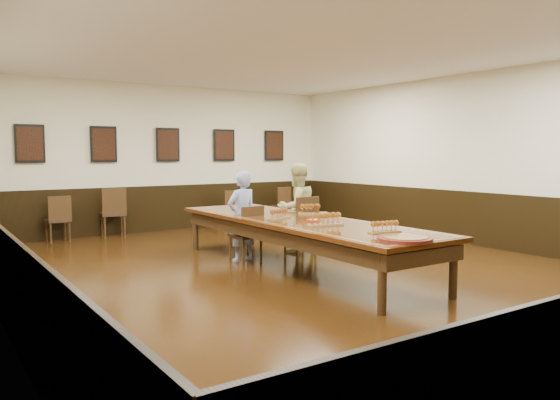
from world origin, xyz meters
TOP-DOWN VIEW (x-y plane):
  - floor at (0.00, 0.00)m, footprint 8.00×10.00m
  - ceiling at (0.00, 0.00)m, footprint 8.00×10.00m
  - wall_back at (0.00, 5.01)m, footprint 8.00×0.02m
  - wall_right at (4.01, 0.00)m, footprint 0.02×10.00m
  - chair_man at (-0.36, 0.94)m, footprint 0.47×0.50m
  - chair_woman at (0.82, 1.10)m, footprint 0.47×0.51m
  - spare_chair_a at (-2.41, 4.67)m, footprint 0.44×0.48m
  - spare_chair_b at (-1.32, 4.70)m, footprint 0.54×0.58m
  - spare_chair_c at (1.27, 4.49)m, footprint 0.42×0.45m
  - spare_chair_d at (2.63, 4.49)m, footprint 0.49×0.53m
  - person_man at (-0.37, 1.03)m, footprint 0.56×0.40m
  - person_woman at (0.82, 1.20)m, footprint 0.77×0.61m
  - pink_phone at (0.60, 0.02)m, footprint 0.09×0.14m
  - wainscoting at (0.00, 0.00)m, footprint 8.00×10.00m
  - conference_table at (0.00, 0.00)m, footprint 1.40×5.00m
  - posters at (0.00, 4.94)m, footprint 6.14×0.04m
  - flight_a at (-0.21, 0.21)m, footprint 0.43×0.25m
  - flight_b at (0.53, 0.38)m, footprint 0.49×0.28m
  - flight_c at (-0.12, -0.77)m, footprint 0.51×0.23m
  - flight_d at (0.08, -1.68)m, footprint 0.43×0.21m
  - red_plate_grp at (0.06, -0.28)m, footprint 0.22×0.22m
  - carved_platter at (-0.16, -2.24)m, footprint 0.76×0.76m

SIDE VIEW (x-z plane):
  - floor at x=0.00m, z-range -0.02..0.00m
  - spare_chair_c at x=1.27m, z-range 0.00..0.88m
  - chair_man at x=-0.36m, z-range 0.00..0.90m
  - spare_chair_d at x=2.63m, z-range 0.00..0.90m
  - spare_chair_a at x=-2.41m, z-range 0.00..0.90m
  - chair_woman at x=0.82m, z-range 0.00..0.98m
  - wainscoting at x=0.00m, z-range 0.00..1.00m
  - spare_chair_b at x=-1.32m, z-range 0.00..1.01m
  - conference_table at x=0.00m, z-range 0.23..0.99m
  - person_man at x=-0.37m, z-range 0.00..1.44m
  - pink_phone at x=0.60m, z-range 0.75..0.76m
  - red_plate_grp at x=0.06m, z-range 0.75..0.78m
  - person_woman at x=0.82m, z-range 0.00..1.54m
  - carved_platter at x=-0.16m, z-range 0.75..0.80m
  - flight_d at x=0.08m, z-range 0.74..0.90m
  - flight_a at x=-0.21m, z-range 0.74..0.90m
  - flight_b at x=0.53m, z-range 0.74..0.92m
  - flight_c at x=-0.12m, z-range 0.74..0.93m
  - wall_back at x=0.00m, z-range 0.00..3.20m
  - wall_right at x=4.01m, z-range 0.00..3.20m
  - posters at x=0.00m, z-range 1.53..2.27m
  - ceiling at x=0.00m, z-range 3.20..3.22m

